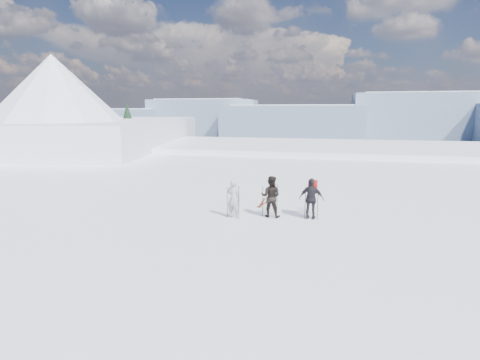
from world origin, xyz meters
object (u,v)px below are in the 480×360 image
object	(u,v)px
skier_dark	(271,197)
skis_loose	(264,203)
skier_grey	(234,199)
skier_pack	(311,199)

from	to	relation	value
skier_dark	skis_loose	distance (m)	2.32
skier_grey	skier_pack	xyz separation A→B (m)	(2.97, 0.53, 0.03)
skier_grey	skis_loose	size ratio (longest dim) A/B	0.91
skis_loose	skier_pack	bearing A→B (deg)	-42.33
skier_pack	skis_loose	xyz separation A→B (m)	(-2.20, 2.01, -0.79)
skier_grey	skier_pack	bearing A→B (deg)	-153.77
skier_grey	skier_pack	distance (m)	3.02
skier_grey	skis_loose	xyz separation A→B (m)	(0.77, 2.54, -0.76)
skier_grey	skier_dark	xyz separation A→B (m)	(1.39, 0.45, 0.05)
skier_dark	skis_loose	size ratio (longest dim) A/B	0.97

